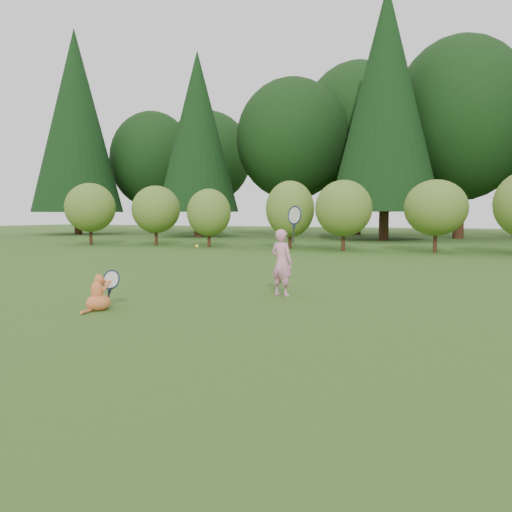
% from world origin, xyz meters
% --- Properties ---
extents(ground, '(100.00, 100.00, 0.00)m').
position_xyz_m(ground, '(0.00, 0.00, 0.00)').
color(ground, '#1C4A14').
rests_on(ground, ground).
extents(shrub_row, '(28.00, 3.00, 2.80)m').
position_xyz_m(shrub_row, '(0.00, 13.00, 1.40)').
color(shrub_row, '#5C7023').
rests_on(shrub_row, ground).
extents(woodland_backdrop, '(48.00, 10.00, 15.00)m').
position_xyz_m(woodland_backdrop, '(0.00, 23.00, 7.50)').
color(woodland_backdrop, black).
rests_on(woodland_backdrop, ground).
extents(child, '(0.65, 0.40, 1.69)m').
position_xyz_m(child, '(0.46, 1.29, 0.59)').
color(child, pink).
rests_on(child, ground).
extents(cat, '(0.45, 0.79, 0.71)m').
position_xyz_m(cat, '(-1.39, -1.14, 0.27)').
color(cat, '#C75726').
rests_on(cat, ground).
extents(tennis_ball, '(0.06, 0.06, 0.06)m').
position_xyz_m(tennis_ball, '(-1.06, 1.06, 0.82)').
color(tennis_ball, '#CCED1B').
rests_on(tennis_ball, ground).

